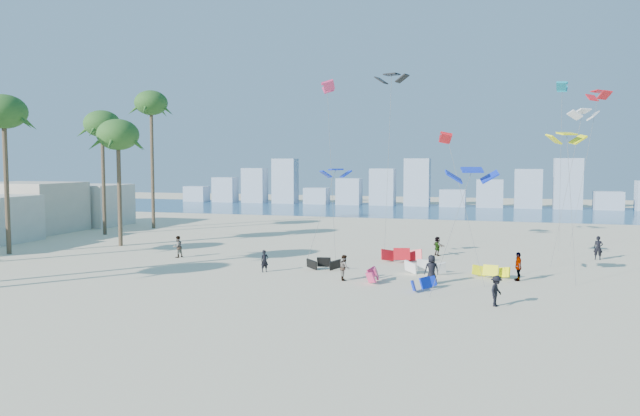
# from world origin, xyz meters

# --- Properties ---
(ground) EXTENTS (220.00, 220.00, 0.00)m
(ground) POSITION_xyz_m (0.00, 0.00, 0.00)
(ground) COLOR beige
(ground) RESTS_ON ground
(ocean) EXTENTS (220.00, 220.00, 0.00)m
(ocean) POSITION_xyz_m (0.00, 72.00, 0.01)
(ocean) COLOR navy
(ocean) RESTS_ON ground
(kitesurfer_near) EXTENTS (0.67, 0.67, 1.57)m
(kitesurfer_near) POSITION_xyz_m (-0.59, 14.33, 0.78)
(kitesurfer_near) COLOR black
(kitesurfer_near) RESTS_ON ground
(kitesurfer_mid) EXTENTS (0.89, 0.99, 1.68)m
(kitesurfer_mid) POSITION_xyz_m (5.54, 13.09, 0.84)
(kitesurfer_mid) COLOR gray
(kitesurfer_mid) RESTS_ON ground
(kitesurfers_far) EXTENTS (33.54, 19.44, 1.89)m
(kitesurfers_far) POSITION_xyz_m (10.21, 17.38, 0.88)
(kitesurfers_far) COLOR black
(kitesurfers_far) RESTS_ON ground
(grounded_kites) EXTENTS (14.45, 12.02, 1.01)m
(grounded_kites) POSITION_xyz_m (9.06, 16.79, 0.44)
(grounded_kites) COLOR black
(grounded_kites) RESTS_ON ground
(flying_kites) EXTENTS (27.83, 33.99, 16.05)m
(flying_kites) POSITION_xyz_m (14.63, 24.42, 11.75)
(flying_kites) COLOR #0C28CC
(flying_kites) RESTS_ON ground
(palm_row) EXTENTS (10.66, 44.80, 16.04)m
(palm_row) POSITION_xyz_m (-22.63, 16.17, 11.64)
(palm_row) COLOR brown
(palm_row) RESTS_ON ground
(distant_skyline) EXTENTS (85.00, 3.00, 8.40)m
(distant_skyline) POSITION_xyz_m (-1.19, 82.00, 3.09)
(distant_skyline) COLOR #9EADBF
(distant_skyline) RESTS_ON ground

